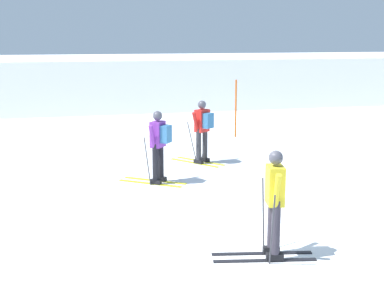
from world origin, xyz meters
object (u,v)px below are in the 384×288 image
object	(u,v)px
skier_purple	(159,143)
skier_red	(203,129)
skier_yellow	(274,201)
trail_marker_pole	(236,109)

from	to	relation	value
skier_purple	skier_red	distance (m)	2.30
skier_yellow	skier_purple	world-z (taller)	same
skier_purple	trail_marker_pole	distance (m)	6.39
skier_yellow	trail_marker_pole	bearing A→B (deg)	74.44
skier_red	skier_purple	bearing A→B (deg)	-131.61
skier_yellow	skier_red	distance (m)	6.48
skier_purple	trail_marker_pole	bearing A→B (deg)	54.99
skier_yellow	skier_red	size ratio (longest dim) A/B	1.00
skier_yellow	trail_marker_pole	xyz separation A→B (m)	(2.77, 9.96, 0.06)
skier_red	trail_marker_pole	bearing A→B (deg)	58.68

